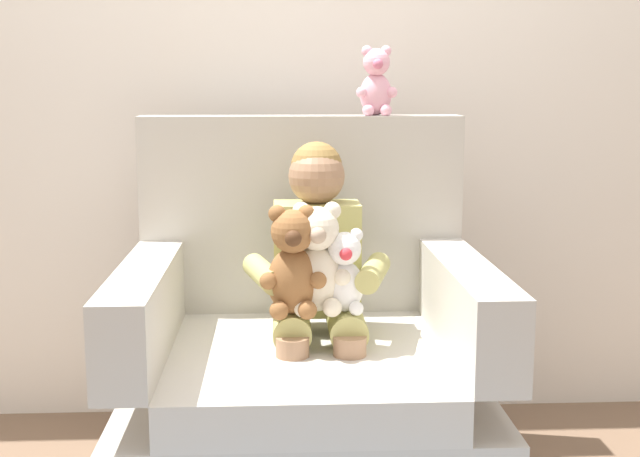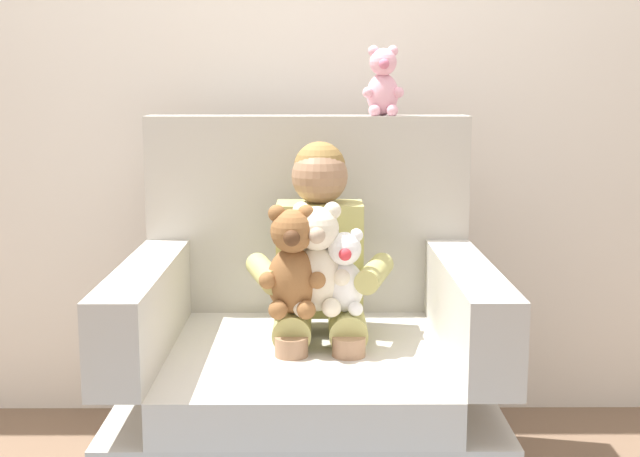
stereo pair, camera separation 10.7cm
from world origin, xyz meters
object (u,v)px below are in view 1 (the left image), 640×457
object	(u,v)px
seated_child	(318,267)
plush_brown	(293,264)
plush_pink_on_backrest	(376,83)
plush_cream	(317,262)
plush_white	(344,274)
armchair	(305,379)

from	to	relation	value
seated_child	plush_brown	bearing A→B (deg)	-112.29
plush_pink_on_backrest	seated_child	bearing A→B (deg)	-111.27
plush_cream	plush_white	xyz separation A→B (m)	(0.08, -0.00, -0.03)
armchair	plush_pink_on_backrest	size ratio (longest dim) A/B	4.97
plush_white	plush_pink_on_backrest	size ratio (longest dim) A/B	1.07
plush_cream	plush_white	bearing A→B (deg)	15.53
armchair	plush_pink_on_backrest	xyz separation A→B (m)	(0.24, 0.35, 0.88)
plush_cream	plush_pink_on_backrest	size ratio (longest dim) A/B	1.40
plush_white	armchair	bearing A→B (deg)	130.23
plush_pink_on_backrest	plush_white	bearing A→B (deg)	-95.22
plush_white	plush_brown	world-z (taller)	plush_brown
armchair	seated_child	bearing A→B (deg)	37.39
plush_brown	plush_cream	bearing A→B (deg)	17.74
plush_white	seated_child	bearing A→B (deg)	111.83
seated_child	plush_white	bearing A→B (deg)	-59.13
plush_cream	seated_child	bearing A→B (deg)	104.56
armchair	plush_pink_on_backrest	distance (m)	0.98
seated_child	plush_pink_on_backrest	bearing A→B (deg)	61.17
plush_brown	plush_pink_on_backrest	size ratio (longest dim) A/B	1.38
plush_cream	plush_brown	world-z (taller)	plush_cream
plush_cream	plush_white	distance (m)	0.09
armchair	plush_cream	distance (m)	0.40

